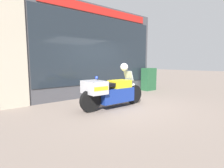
{
  "coord_description": "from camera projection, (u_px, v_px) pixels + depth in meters",
  "views": [
    {
      "loc": [
        -4.17,
        -4.45,
        1.45
      ],
      "look_at": [
        -0.22,
        0.33,
        0.7
      ],
      "focal_mm": 28.0,
      "sensor_mm": 36.0,
      "label": 1
    }
  ],
  "objects": [
    {
      "name": "paramedic_motorcycle",
      "position": [
        110.0,
        91.0,
        5.58
      ],
      "size": [
        2.46,
        0.77,
        1.18
      ],
      "rotation": [
        0.0,
        0.0,
        -0.02
      ],
      "color": "black",
      "rests_on": "ground"
    },
    {
      "name": "shop_building",
      "position": [
        83.0,
        51.0,
        7.25
      ],
      "size": [
        6.98,
        0.55,
        3.87
      ],
      "color": "#424247",
      "rests_on": "ground"
    },
    {
      "name": "ground_plane",
      "position": [
        123.0,
        104.0,
        6.21
      ],
      "size": [
        60.0,
        60.0,
        0.0
      ],
      "primitive_type": "plane",
      "color": "gray"
    },
    {
      "name": "window_display",
      "position": [
        98.0,
        84.0,
        7.93
      ],
      "size": [
        5.68,
        0.3,
        2.01
      ],
      "color": "slate",
      "rests_on": "ground"
    },
    {
      "name": "utility_cabinet",
      "position": [
        149.0,
        79.0,
        9.27
      ],
      "size": [
        0.73,
        0.46,
        1.18
      ],
      "primitive_type": "cube",
      "color": "#235633",
      "rests_on": "ground"
    },
    {
      "name": "white_helmet",
      "position": [
        124.0,
        67.0,
        5.85
      ],
      "size": [
        0.26,
        0.26,
        0.26
      ],
      "primitive_type": "sphere",
      "color": "white",
      "rests_on": "paramedic_motorcycle"
    }
  ]
}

